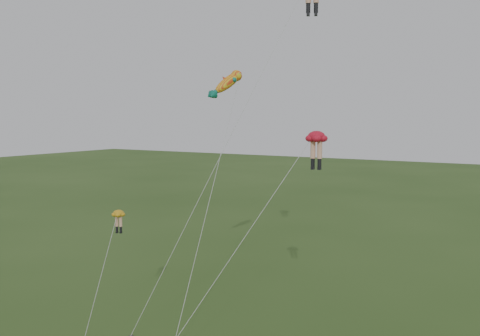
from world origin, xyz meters
The scene contains 3 objects.
legs_kite_red_mid centered at (8.14, 5.06, 13.00)m, with size 6.98×9.59×13.75m.
legs_kite_yellow centered at (-3.91, 0.22, 7.67)m, with size 1.16×4.14×8.41m.
fish_kite centered at (-0.27, 8.43, 17.07)m, with size 3.34×11.57×18.33m.
Camera 1 is at (21.18, -25.71, 14.67)m, focal length 40.00 mm.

